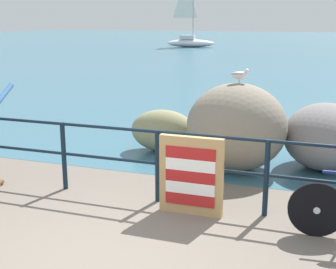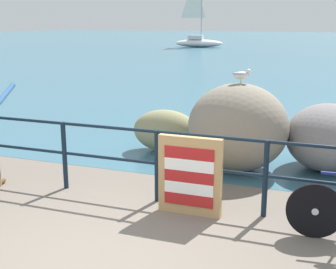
{
  "view_description": "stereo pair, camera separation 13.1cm",
  "coord_description": "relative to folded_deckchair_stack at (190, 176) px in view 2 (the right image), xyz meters",
  "views": [
    {
      "loc": [
        2.1,
        -3.73,
        2.48
      ],
      "look_at": [
        0.01,
        2.29,
        0.87
      ],
      "focal_mm": 48.97,
      "sensor_mm": 36.0,
      "label": 1
    },
    {
      "loc": [
        2.22,
        -3.69,
        2.48
      ],
      "look_at": [
        0.01,
        2.29,
        0.87
      ],
      "focal_mm": 48.97,
      "sensor_mm": 36.0,
      "label": 2
    }
  ],
  "objects": [
    {
      "name": "sea_surface",
      "position": [
        -0.55,
        46.26,
        -0.52
      ],
      "size": [
        120.0,
        90.0,
        0.01
      ],
      "primitive_type": "cube",
      "color": "#38667A",
      "rests_on": "ground_plane"
    },
    {
      "name": "breakwater_boulder_left",
      "position": [
        -1.32,
        2.62,
        -0.11
      ],
      "size": [
        1.28,
        0.76,
        0.81
      ],
      "color": "gray",
      "rests_on": "ground"
    },
    {
      "name": "ground_plane",
      "position": [
        -0.55,
        18.36,
        -0.57
      ],
      "size": [
        120.0,
        120.0,
        0.1
      ],
      "primitive_type": "cube",
      "color": "#6B6056"
    },
    {
      "name": "seagull",
      "position": [
        0.21,
        2.05,
        1.08
      ],
      "size": [
        0.34,
        0.2,
        0.23
      ],
      "rotation": [
        0.0,
        0.0,
        0.35
      ],
      "color": "gold",
      "rests_on": "breakwater_boulder_main"
    },
    {
      "name": "sailboat",
      "position": [
        -10.43,
        35.31,
        0.19
      ],
      "size": [
        4.49,
        1.65,
        6.16
      ],
      "rotation": [
        0.0,
        0.0,
        0.08
      ],
      "color": "white",
      "rests_on": "sea_surface"
    },
    {
      "name": "promenade_railing",
      "position": [
        -0.55,
        0.25,
        0.12
      ],
      "size": [
        8.95,
        0.07,
        1.02
      ],
      "color": "black",
      "rests_on": "ground_plane"
    },
    {
      "name": "breakwater_boulder_main",
      "position": [
        0.19,
        2.02,
        0.21
      ],
      "size": [
        1.67,
        1.52,
        1.47
      ],
      "color": "gray",
      "rests_on": "ground"
    },
    {
      "name": "breakwater_boulder_right",
      "position": [
        1.61,
        2.55,
        0.04
      ],
      "size": [
        1.39,
        1.55,
        1.12
      ],
      "color": "slate",
      "rests_on": "ground"
    },
    {
      "name": "folded_deckchair_stack",
      "position": [
        0.0,
        0.0,
        0.0
      ],
      "size": [
        0.84,
        0.1,
        1.04
      ],
      "color": "tan",
      "rests_on": "ground_plane"
    }
  ]
}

